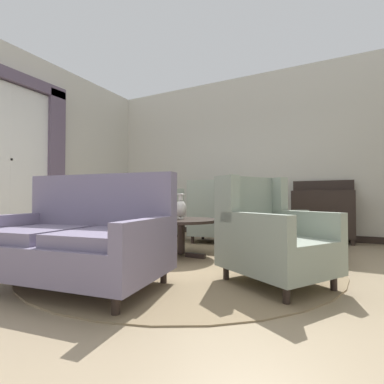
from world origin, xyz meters
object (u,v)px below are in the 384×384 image
at_px(porcelain_vase, 181,208).
at_px(sideboard, 322,213).
at_px(armchair_near_sideboard, 163,218).
at_px(armchair_far_left, 277,226).
at_px(coffee_table, 181,225).
at_px(armchair_back_corner, 269,237).
at_px(settee, 77,240).
at_px(armchair_near_window, 215,217).

bearing_deg(porcelain_vase, sideboard, 52.63).
relative_size(armchair_near_sideboard, armchair_far_left, 0.98).
distance_m(coffee_table, armchair_back_corner, 1.46).
xyz_separation_m(porcelain_vase, settee, (-0.20, -1.55, -0.25)).
distance_m(coffee_table, porcelain_vase, 0.23).
relative_size(armchair_near_window, armchair_near_sideboard, 0.99).
relative_size(porcelain_vase, sideboard, 0.31).
distance_m(coffee_table, armchair_far_left, 1.24).
bearing_deg(settee, armchair_near_sideboard, 99.46).
xyz_separation_m(coffee_table, armchair_near_window, (-0.04, 1.29, 0.04)).
relative_size(settee, armchair_far_left, 1.55).
height_order(porcelain_vase, armchair_near_sideboard, armchair_near_sideboard).
xyz_separation_m(armchair_near_window, sideboard, (1.68, 0.92, 0.06)).
bearing_deg(settee, armchair_far_left, 46.35).
bearing_deg(sideboard, armchair_near_window, -151.32).
height_order(armchair_near_sideboard, armchair_back_corner, armchair_back_corner).
bearing_deg(armchair_back_corner, armchair_near_window, 66.80).
height_order(coffee_table, porcelain_vase, porcelain_vase).
distance_m(armchair_near_sideboard, armchair_back_corner, 2.98).
height_order(coffee_table, settee, settee).
xyz_separation_m(porcelain_vase, armchair_far_left, (1.20, 0.37, -0.23)).
bearing_deg(armchair_near_window, sideboard, -159.83).
relative_size(armchair_near_sideboard, sideboard, 0.99).
relative_size(settee, armchair_near_sideboard, 1.58).
relative_size(coffee_table, armchair_near_sideboard, 0.90).
xyz_separation_m(armchair_near_sideboard, armchair_far_left, (2.22, -0.77, 0.01)).
xyz_separation_m(armchair_far_left, sideboard, (0.46, 1.81, 0.10)).
distance_m(porcelain_vase, armchair_back_corner, 1.52).
bearing_deg(sideboard, settee, -116.58).
bearing_deg(coffee_table, armchair_near_window, 91.99).
relative_size(armchair_back_corner, sideboard, 1.02).
xyz_separation_m(coffee_table, settee, (-0.23, -1.51, -0.02)).
bearing_deg(armchair_near_sideboard, coffee_table, 99.61).
relative_size(coffee_table, settee, 0.57).
distance_m(settee, armchair_near_sideboard, 2.80).
relative_size(armchair_near_window, armchair_far_left, 0.97).
height_order(coffee_table, sideboard, sideboard).
distance_m(coffee_table, armchair_near_sideboard, 1.57).
xyz_separation_m(armchair_far_left, armchair_back_corner, (0.13, -1.06, 0.00)).
distance_m(armchair_near_window, armchair_back_corner, 2.37).
height_order(settee, armchair_near_window, armchair_near_window).
bearing_deg(armchair_far_left, coffee_table, 85.97).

